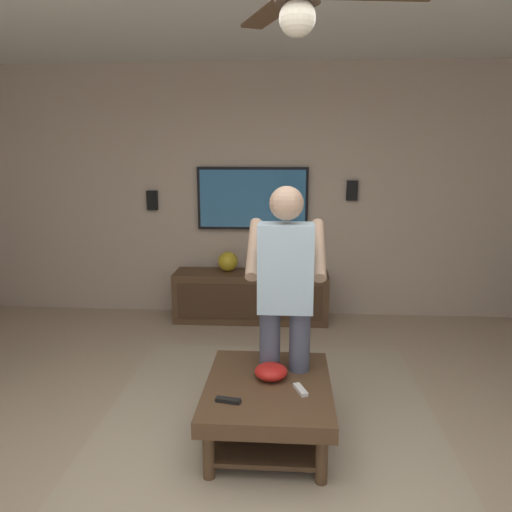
% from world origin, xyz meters
% --- Properties ---
extents(ground_plane, '(8.17, 8.17, 0.00)m').
position_xyz_m(ground_plane, '(0.00, 0.00, 0.00)').
color(ground_plane, tan).
extents(wall_back_tv, '(0.10, 7.01, 2.81)m').
position_xyz_m(wall_back_tv, '(3.09, 0.00, 1.40)').
color(wall_back_tv, '#BCA893').
rests_on(wall_back_tv, ground).
extents(area_rug, '(2.63, 2.34, 0.01)m').
position_xyz_m(area_rug, '(0.65, -0.07, 0.01)').
color(area_rug, tan).
rests_on(area_rug, ground).
extents(coffee_table, '(1.00, 0.80, 0.40)m').
position_xyz_m(coffee_table, '(0.45, -0.07, 0.30)').
color(coffee_table, '#513823').
rests_on(coffee_table, ground).
extents(media_console, '(0.45, 1.70, 0.55)m').
position_xyz_m(media_console, '(2.76, 0.23, 0.28)').
color(media_console, '#513823').
rests_on(media_console, ground).
extents(tv, '(0.05, 1.24, 0.70)m').
position_xyz_m(tv, '(3.00, 0.23, 1.35)').
color(tv, black).
extents(person_standing, '(0.53, 0.53, 1.64)m').
position_xyz_m(person_standing, '(0.68, -0.17, 0.93)').
color(person_standing, '#4C5166').
rests_on(person_standing, ground).
extents(bowl, '(0.22, 0.22, 0.10)m').
position_xyz_m(bowl, '(0.51, -0.08, 0.45)').
color(bowl, red).
rests_on(bowl, coffee_table).
extents(remote_white, '(0.16, 0.09, 0.02)m').
position_xyz_m(remote_white, '(0.35, -0.27, 0.41)').
color(remote_white, white).
rests_on(remote_white, coffee_table).
extents(remote_black, '(0.07, 0.16, 0.02)m').
position_xyz_m(remote_black, '(0.19, 0.16, 0.41)').
color(remote_black, black).
rests_on(remote_black, coffee_table).
extents(vase_round, '(0.22, 0.22, 0.22)m').
position_xyz_m(vase_round, '(2.81, 0.49, 0.66)').
color(vase_round, gold).
rests_on(vase_round, media_console).
extents(wall_speaker_left, '(0.06, 0.12, 0.22)m').
position_xyz_m(wall_speaker_left, '(3.01, -0.88, 1.44)').
color(wall_speaker_left, black).
extents(wall_speaker_right, '(0.06, 0.12, 0.22)m').
position_xyz_m(wall_speaker_right, '(3.01, 1.38, 1.32)').
color(wall_speaker_right, black).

